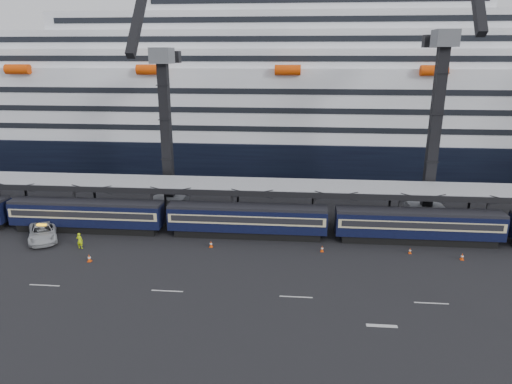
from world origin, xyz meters
TOP-DOWN VIEW (x-y plane):
  - ground at (0.00, 0.00)m, footprint 260.00×260.00m
  - lane_markings at (8.15, -5.23)m, footprint 111.00×4.27m
  - train at (-4.65, 10.00)m, footprint 133.05×3.00m
  - canopy at (0.00, 14.00)m, footprint 130.00×6.25m
  - cruise_ship at (-1.08, 45.99)m, footprint 214.09×28.84m
  - crane_dark_near at (-20.00, 18.59)m, footprint 4.50×17.75m
  - crane_dark_mid at (15.00, 17.59)m, footprint 4.50×18.24m
  - pickup_truck at (-32.06, 6.67)m, footprint 5.85×7.25m
  - worker at (-26.54, 4.65)m, footprint 0.71×0.48m
  - traffic_cone_b at (-24.01, 1.44)m, footprint 0.42×0.42m
  - traffic_cone_c at (-11.78, 6.34)m, footprint 0.40×0.40m
  - traffic_cone_d at (0.83, 6.24)m, footprint 0.38×0.38m
  - traffic_cone_e at (10.53, 6.65)m, footprint 0.34×0.34m
  - traffic_cone_f at (15.73, 5.49)m, footprint 0.39×0.39m

SIDE VIEW (x-z plane):
  - ground at x=0.00m, z-range 0.00..0.00m
  - lane_markings at x=8.15m, z-range 0.00..0.02m
  - traffic_cone_e at x=10.53m, z-range 0.00..0.67m
  - traffic_cone_d at x=0.83m, z-range 0.00..0.75m
  - traffic_cone_f at x=15.73m, z-range 0.00..0.77m
  - traffic_cone_c at x=-11.78m, z-range -0.01..0.79m
  - traffic_cone_b at x=-24.01m, z-range -0.01..0.84m
  - pickup_truck at x=-32.06m, z-range 0.00..1.83m
  - worker at x=-26.54m, z-range 0.00..1.89m
  - train at x=-4.65m, z-range 0.18..4.23m
  - canopy at x=0.00m, z-range 2.49..8.01m
  - crane_dark_near at x=-20.00m, z-range -5.61..29.47m
  - cruise_ship at x=-1.08m, z-range -4.66..29.34m
  - crane_dark_mid at x=15.00m, z-range -6.46..33.18m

